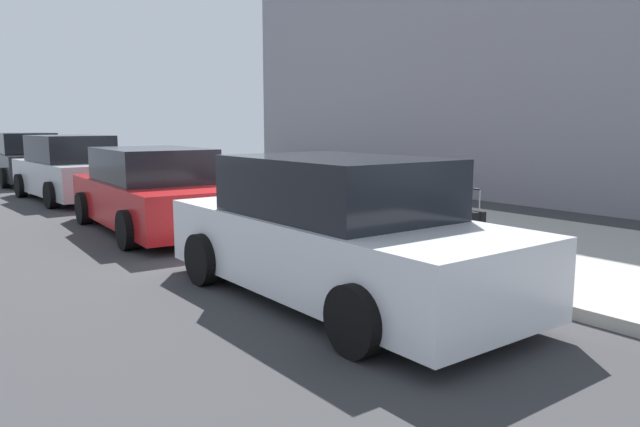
{
  "coord_description": "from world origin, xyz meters",
  "views": [
    {
      "loc": [
        -8.72,
        5.54,
        1.97
      ],
      "look_at": [
        -1.29,
        0.02,
        0.58
      ],
      "focal_mm": 33.57,
      "sensor_mm": 36.0,
      "label": 1
    }
  ],
  "objects_px": {
    "fire_hydrant": "(259,195)",
    "parked_car_red_1": "(153,192)",
    "suitcase_navy_1": "(438,236)",
    "suitcase_red_9": "(287,208)",
    "parked_car_charcoal_3": "(26,160)",
    "suitcase_black_0": "(467,238)",
    "suitcase_navy_8": "(300,206)",
    "suitcase_teal_6": "(336,213)",
    "parked_car_white_0": "(335,233)",
    "suitcase_black_7": "(312,213)",
    "suitcase_silver_4": "(370,225)",
    "parked_car_silver_2": "(71,170)",
    "suitcase_red_2": "(414,233)",
    "bollard_post": "(237,196)",
    "suitcase_olive_3": "(389,228)",
    "suitcase_maroon_5": "(356,214)"
  },
  "relations": [
    {
      "from": "suitcase_red_2",
      "to": "suitcase_navy_8",
      "type": "relative_size",
      "value": 0.66
    },
    {
      "from": "parked_car_silver_2",
      "to": "suitcase_teal_6",
      "type": "bearing_deg",
      "value": -166.62
    },
    {
      "from": "suitcase_navy_1",
      "to": "suitcase_teal_6",
      "type": "distance_m",
      "value": 2.32
    },
    {
      "from": "suitcase_teal_6",
      "to": "suitcase_black_7",
      "type": "bearing_deg",
      "value": 10.1
    },
    {
      "from": "suitcase_silver_4",
      "to": "suitcase_navy_8",
      "type": "relative_size",
      "value": 0.86
    },
    {
      "from": "suitcase_olive_3",
      "to": "parked_car_white_0",
      "type": "relative_size",
      "value": 0.14
    },
    {
      "from": "suitcase_silver_4",
      "to": "parked_car_red_1",
      "type": "height_order",
      "value": "parked_car_red_1"
    },
    {
      "from": "parked_car_charcoal_3",
      "to": "suitcase_black_0",
      "type": "bearing_deg",
      "value": -173.27
    },
    {
      "from": "parked_car_white_0",
      "to": "parked_car_charcoal_3",
      "type": "relative_size",
      "value": 0.99
    },
    {
      "from": "suitcase_black_7",
      "to": "suitcase_red_2",
      "type": "bearing_deg",
      "value": -177.8
    },
    {
      "from": "suitcase_navy_8",
      "to": "parked_car_red_1",
      "type": "xyz_separation_m",
      "value": [
        1.83,
        2.06,
        0.23
      ]
    },
    {
      "from": "suitcase_navy_1",
      "to": "suitcase_red_9",
      "type": "relative_size",
      "value": 1.16
    },
    {
      "from": "fire_hydrant",
      "to": "parked_car_red_1",
      "type": "height_order",
      "value": "parked_car_red_1"
    },
    {
      "from": "suitcase_black_0",
      "to": "suitcase_red_2",
      "type": "distance_m",
      "value": 0.99
    },
    {
      "from": "suitcase_teal_6",
      "to": "parked_car_charcoal_3",
      "type": "distance_m",
      "value": 14.48
    },
    {
      "from": "suitcase_silver_4",
      "to": "parked_car_silver_2",
      "type": "relative_size",
      "value": 0.17
    },
    {
      "from": "fire_hydrant",
      "to": "parked_car_red_1",
      "type": "distance_m",
      "value": 2.08
    },
    {
      "from": "suitcase_red_2",
      "to": "suitcase_black_7",
      "type": "height_order",
      "value": "suitcase_black_7"
    },
    {
      "from": "parked_car_silver_2",
      "to": "parked_car_charcoal_3",
      "type": "height_order",
      "value": "same"
    },
    {
      "from": "suitcase_maroon_5",
      "to": "parked_car_red_1",
      "type": "distance_m",
      "value": 3.98
    },
    {
      "from": "suitcase_navy_8",
      "to": "bollard_post",
      "type": "bearing_deg",
      "value": 5.05
    },
    {
      "from": "suitcase_navy_1",
      "to": "parked_car_silver_2",
      "type": "relative_size",
      "value": 0.18
    },
    {
      "from": "suitcase_maroon_5",
      "to": "suitcase_silver_4",
      "type": "bearing_deg",
      "value": 166.32
    },
    {
      "from": "parked_car_silver_2",
      "to": "parked_car_charcoal_3",
      "type": "bearing_deg",
      "value": 0.0
    },
    {
      "from": "parked_car_white_0",
      "to": "suitcase_black_7",
      "type": "bearing_deg",
      "value": -31.78
    },
    {
      "from": "suitcase_black_7",
      "to": "suitcase_teal_6",
      "type": "bearing_deg",
      "value": -169.9
    },
    {
      "from": "fire_hydrant",
      "to": "suitcase_olive_3",
      "type": "bearing_deg",
      "value": 178.99
    },
    {
      "from": "suitcase_olive_3",
      "to": "suitcase_teal_6",
      "type": "bearing_deg",
      "value": -3.87
    },
    {
      "from": "suitcase_black_7",
      "to": "bollard_post",
      "type": "relative_size",
      "value": 1.19
    },
    {
      "from": "suitcase_olive_3",
      "to": "bollard_post",
      "type": "distance_m",
      "value": 4.51
    },
    {
      "from": "suitcase_red_9",
      "to": "parked_car_silver_2",
      "type": "relative_size",
      "value": 0.16
    },
    {
      "from": "suitcase_navy_8",
      "to": "parked_car_silver_2",
      "type": "xyz_separation_m",
      "value": [
        7.58,
        2.06,
        0.29
      ]
    },
    {
      "from": "parked_car_red_1",
      "to": "parked_car_charcoal_3",
      "type": "relative_size",
      "value": 1.02
    },
    {
      "from": "suitcase_teal_6",
      "to": "suitcase_navy_8",
      "type": "relative_size",
      "value": 1.02
    },
    {
      "from": "suitcase_red_2",
      "to": "parked_car_red_1",
      "type": "distance_m",
      "value": 5.16
    },
    {
      "from": "suitcase_teal_6",
      "to": "suitcase_red_9",
      "type": "bearing_deg",
      "value": -0.54
    },
    {
      "from": "suitcase_maroon_5",
      "to": "parked_car_red_1",
      "type": "relative_size",
      "value": 0.17
    },
    {
      "from": "bollard_post",
      "to": "parked_car_charcoal_3",
      "type": "distance_m",
      "value": 11.38
    },
    {
      "from": "suitcase_navy_8",
      "to": "parked_car_red_1",
      "type": "distance_m",
      "value": 2.77
    },
    {
      "from": "parked_car_silver_2",
      "to": "suitcase_red_2",
      "type": "bearing_deg",
      "value": -168.93
    },
    {
      "from": "suitcase_olive_3",
      "to": "parked_car_white_0",
      "type": "distance_m",
      "value": 2.32
    },
    {
      "from": "suitcase_black_0",
      "to": "parked_car_charcoal_3",
      "type": "relative_size",
      "value": 0.22
    },
    {
      "from": "suitcase_navy_1",
      "to": "suitcase_black_7",
      "type": "distance_m",
      "value": 2.87
    },
    {
      "from": "suitcase_black_7",
      "to": "bollard_post",
      "type": "bearing_deg",
      "value": 1.74
    },
    {
      "from": "suitcase_silver_4",
      "to": "suitcase_navy_8",
      "type": "height_order",
      "value": "suitcase_navy_8"
    },
    {
      "from": "suitcase_navy_1",
      "to": "suitcase_red_9",
      "type": "height_order",
      "value": "suitcase_navy_1"
    },
    {
      "from": "suitcase_teal_6",
      "to": "parked_car_white_0",
      "type": "distance_m",
      "value": 3.33
    },
    {
      "from": "parked_car_silver_2",
      "to": "suitcase_navy_1",
      "type": "bearing_deg",
      "value": -169.59
    },
    {
      "from": "suitcase_red_9",
      "to": "parked_car_silver_2",
      "type": "distance_m",
      "value": 7.42
    },
    {
      "from": "suitcase_red_2",
      "to": "suitcase_navy_8",
      "type": "xyz_separation_m",
      "value": [
        2.89,
        -0.01,
        0.08
      ]
    }
  ]
}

